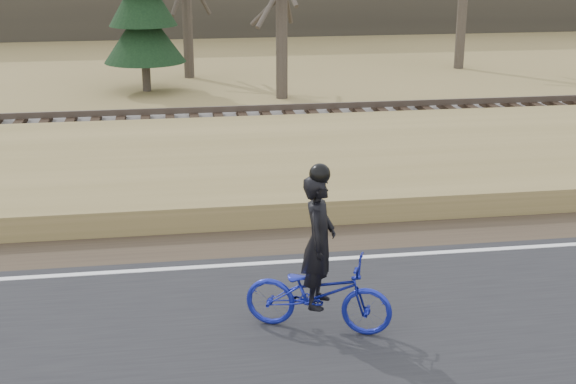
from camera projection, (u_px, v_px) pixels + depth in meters
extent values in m
cube|color=#957F4C|center=(518.00, 166.00, 16.89)|extent=(120.00, 5.00, 0.44)
cube|color=slate|center=(455.00, 125.00, 20.46)|extent=(120.00, 3.00, 0.45)
cube|color=black|center=(456.00, 113.00, 20.37)|extent=(120.00, 2.40, 0.14)
cube|color=brown|center=(466.00, 114.00, 19.65)|extent=(120.00, 0.07, 0.15)
cube|color=brown|center=(447.00, 102.00, 21.00)|extent=(120.00, 0.07, 0.15)
imported|color=navy|center=(318.00, 293.00, 10.15)|extent=(2.00, 1.31, 0.99)
imported|color=black|center=(319.00, 241.00, 9.94)|extent=(0.61, 0.73, 1.71)
sphere|color=black|center=(320.00, 174.00, 9.66)|extent=(0.26, 0.26, 0.26)
cylinder|color=#484035|center=(146.00, 72.00, 25.77)|extent=(0.28, 0.28, 1.25)
cone|color=black|center=(144.00, 33.00, 25.39)|extent=(2.60, 2.60, 1.83)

